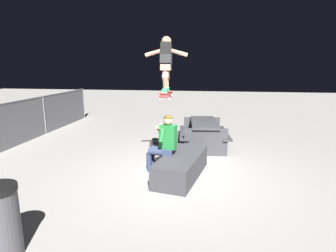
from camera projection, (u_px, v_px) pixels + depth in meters
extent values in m
plane|color=gray|center=(176.00, 176.00, 5.86)|extent=(40.00, 40.00, 0.00)
cube|color=#38383D|center=(181.00, 166.00, 5.77)|extent=(1.87, 1.04, 0.46)
cube|color=#2D3856|center=(168.00, 151.00, 5.82)|extent=(0.32, 0.20, 0.12)
cube|color=#1E7233|center=(168.00, 137.00, 5.75)|extent=(0.26, 0.37, 0.50)
sphere|color=tan|center=(168.00, 120.00, 5.68)|extent=(0.20, 0.20, 0.20)
sphere|color=#524319|center=(168.00, 119.00, 5.67)|extent=(0.19, 0.19, 0.19)
cylinder|color=#1E7233|center=(162.00, 135.00, 5.57)|extent=(0.20, 0.12, 0.29)
cylinder|color=tan|center=(159.00, 129.00, 5.66)|extent=(0.25, 0.12, 0.19)
cylinder|color=#1E7233|center=(169.00, 131.00, 5.94)|extent=(0.20, 0.12, 0.29)
cylinder|color=tan|center=(163.00, 127.00, 5.88)|extent=(0.25, 0.12, 0.19)
cylinder|color=#2D3856|center=(158.00, 152.00, 5.81)|extent=(0.22, 0.42, 0.14)
cylinder|color=#2D3856|center=(149.00, 162.00, 5.93)|extent=(0.11, 0.11, 0.42)
cube|color=white|center=(147.00, 171.00, 5.99)|extent=(0.15, 0.27, 0.08)
cylinder|color=#2D3856|center=(161.00, 150.00, 5.97)|extent=(0.22, 0.42, 0.14)
cylinder|color=#2D3856|center=(152.00, 160.00, 6.09)|extent=(0.11, 0.11, 0.42)
cube|color=white|center=(150.00, 168.00, 6.15)|extent=(0.15, 0.27, 0.08)
cube|color=#B72D2D|center=(166.00, 95.00, 5.77)|extent=(0.80, 0.25, 0.17)
cube|color=#B72D2D|center=(168.00, 92.00, 6.20)|extent=(0.13, 0.21, 0.07)
cube|color=#B72D2D|center=(164.00, 97.00, 5.33)|extent=(0.13, 0.21, 0.04)
cube|color=#99999E|center=(167.00, 95.00, 6.05)|extent=(0.07, 0.16, 0.04)
cylinder|color=white|center=(163.00, 96.00, 6.06)|extent=(0.06, 0.03, 0.05)
cylinder|color=white|center=(171.00, 96.00, 6.04)|extent=(0.06, 0.03, 0.05)
cube|color=#99999E|center=(165.00, 98.00, 5.50)|extent=(0.07, 0.16, 0.04)
cylinder|color=white|center=(160.00, 99.00, 5.51)|extent=(0.06, 0.03, 0.05)
cylinder|color=white|center=(169.00, 99.00, 5.50)|extent=(0.06, 0.03, 0.05)
cube|color=#2D9E66|center=(167.00, 89.00, 5.92)|extent=(0.27, 0.12, 0.08)
cube|color=#2D9E66|center=(165.00, 91.00, 5.57)|extent=(0.27, 0.12, 0.08)
cylinder|color=tan|center=(166.00, 82.00, 5.83)|extent=(0.24, 0.11, 0.31)
cylinder|color=#906C5D|center=(166.00, 72.00, 5.72)|extent=(0.34, 0.15, 0.33)
cylinder|color=tan|center=(165.00, 82.00, 5.59)|extent=(0.24, 0.11, 0.31)
cylinder|color=#906C5D|center=(166.00, 72.00, 5.62)|extent=(0.34, 0.15, 0.33)
cube|color=#906C5D|center=(166.00, 67.00, 5.65)|extent=(0.31, 0.22, 0.12)
cube|color=black|center=(166.00, 55.00, 5.67)|extent=(0.46, 0.25, 0.52)
sphere|color=tan|center=(166.00, 41.00, 5.67)|extent=(0.20, 0.20, 0.20)
cylinder|color=tan|center=(156.00, 52.00, 5.70)|extent=(0.11, 0.45, 0.19)
cylinder|color=tan|center=(177.00, 52.00, 5.66)|extent=(0.11, 0.45, 0.19)
cube|color=#38383D|center=(173.00, 143.00, 8.19)|extent=(1.33, 1.23, 0.06)
cube|color=#38383D|center=(173.00, 141.00, 8.18)|extent=(1.29, 1.21, 0.38)
cube|color=#38383D|center=(160.00, 141.00, 8.24)|extent=(0.89, 0.43, 0.18)
cube|color=#38383D|center=(186.00, 142.00, 8.12)|extent=(0.89, 0.43, 0.18)
cube|color=#38383D|center=(204.00, 122.00, 7.75)|extent=(1.76, 0.87, 0.06)
cube|color=#38383D|center=(184.00, 133.00, 7.84)|extent=(1.72, 0.41, 0.04)
cube|color=#38383D|center=(223.00, 133.00, 7.79)|extent=(1.72, 0.41, 0.04)
cube|color=#38383D|center=(202.00, 129.00, 8.58)|extent=(0.17, 1.10, 0.72)
cube|color=#38383D|center=(206.00, 142.00, 7.07)|extent=(0.17, 1.10, 0.72)
cylinder|color=#47474C|center=(0.00, 224.00, 3.30)|extent=(0.46, 0.46, 0.85)
cylinder|color=slate|center=(44.00, 115.00, 9.32)|extent=(0.05, 0.05, 1.28)
cylinder|color=slate|center=(84.00, 104.00, 12.22)|extent=(0.05, 0.05, 1.28)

